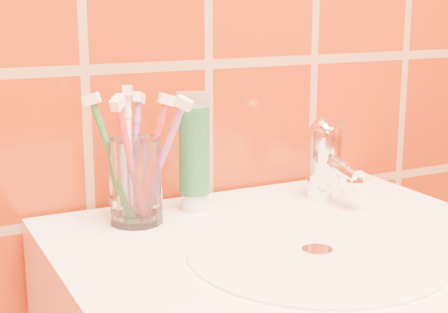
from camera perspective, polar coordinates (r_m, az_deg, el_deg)
glass_tumbler at (r=0.89m, az=-7.37°, el=-2.07°), size 0.07×0.07×0.11m
toothpaste_tube at (r=0.93m, az=-2.49°, el=0.07°), size 0.05×0.04×0.16m
faucet at (r=1.00m, az=8.50°, el=0.04°), size 0.05×0.11×0.12m
toothbrush_0 at (r=0.85m, az=-7.72°, el=-0.62°), size 0.14×0.14×0.19m
toothbrush_1 at (r=0.88m, az=-5.25°, el=-0.43°), size 0.14×0.15×0.19m
toothbrush_2 at (r=0.90m, az=-6.11°, el=-0.15°), size 0.08×0.08×0.17m
toothbrush_3 at (r=0.90m, az=-7.94°, el=0.14°), size 0.06×0.08×0.19m
toothbrush_4 at (r=0.91m, az=-7.45°, el=-0.07°), size 0.12×0.13×0.18m
toothbrush_5 at (r=0.88m, az=-9.19°, el=-0.36°), size 0.12×0.12×0.18m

